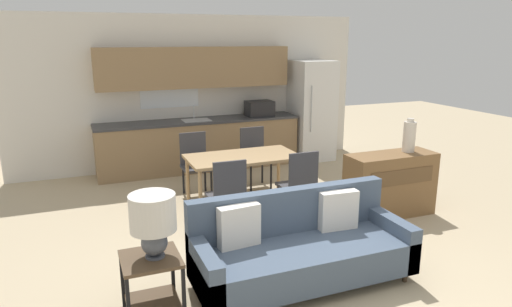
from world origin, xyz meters
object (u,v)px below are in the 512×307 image
at_px(dining_chair_near_right, 299,182).
at_px(dining_chair_far_left, 195,162).
at_px(couch, 299,248).
at_px(refrigerator, 312,110).
at_px(dining_table, 243,160).
at_px(side_table, 152,276).
at_px(credenza, 390,184).
at_px(dining_chair_near_left, 227,193).
at_px(vase, 409,136).
at_px(table_lamp, 153,219).
at_px(dining_chair_far_right, 255,155).

bearing_deg(dining_chair_near_right, dining_chair_far_left, -55.80).
xyz_separation_m(couch, dining_chair_near_right, (0.69, 1.36, 0.17)).
relative_size(refrigerator, dining_table, 1.24).
xyz_separation_m(dining_table, dining_chair_far_left, (-0.49, 0.73, -0.15)).
xyz_separation_m(side_table, credenza, (3.31, 1.13, 0.06)).
distance_m(credenza, dining_chair_near_left, 2.20).
relative_size(side_table, vase, 1.21).
bearing_deg(dining_table, table_lamp, -126.07).
relative_size(side_table, dining_chair_far_right, 0.58).
bearing_deg(refrigerator, side_table, -132.33).
xyz_separation_m(side_table, vase, (3.59, 1.16, 0.68)).
bearing_deg(dining_table, dining_chair_far_left, 123.97).
bearing_deg(dining_chair_far_left, credenza, -38.95).
xyz_separation_m(side_table, dining_chair_far_right, (2.11, 2.94, 0.15)).
xyz_separation_m(credenza, dining_chair_near_right, (-1.21, 0.28, 0.09)).
distance_m(couch, table_lamp, 1.48).
relative_size(couch, vase, 4.70).
bearing_deg(dining_table, side_table, -126.80).
distance_m(refrigerator, couch, 4.74).
bearing_deg(side_table, credenza, 18.89).
bearing_deg(couch, side_table, -177.85).
bearing_deg(dining_chair_far_right, dining_chair_far_left, -178.41).
xyz_separation_m(couch, table_lamp, (-1.38, -0.06, 0.54)).
distance_m(couch, dining_chair_near_right, 1.53).
bearing_deg(refrigerator, dining_table, -137.48).
distance_m(side_table, dining_chair_near_right, 2.54).
xyz_separation_m(table_lamp, dining_chair_near_left, (1.09, 1.38, -0.37)).
distance_m(refrigerator, side_table, 5.62).
distance_m(vase, dining_chair_near_right, 1.60).
bearing_deg(vase, couch, -152.99).
distance_m(dining_chair_near_right, dining_chair_far_right, 1.52).
relative_size(refrigerator, couch, 0.90).
bearing_deg(couch, table_lamp, -177.61).
distance_m(couch, side_table, 1.42).
distance_m(table_lamp, dining_chair_far_right, 3.61).
bearing_deg(dining_chair_near_left, couch, 104.04).
height_order(couch, dining_chair_near_left, dining_chair_near_left).
relative_size(table_lamp, dining_chair_far_left, 0.59).
height_order(dining_table, dining_chair_near_right, dining_chair_near_right).
height_order(table_lamp, dining_chair_near_right, table_lamp).
relative_size(dining_chair_near_right, dining_chair_near_left, 1.00).
relative_size(dining_table, vase, 3.43).
bearing_deg(couch, credenza, 29.72).
height_order(table_lamp, credenza, table_lamp).
height_order(vase, dining_chair_near_left, vase).
relative_size(credenza, dining_chair_far_left, 1.28).
distance_m(dining_table, couch, 2.15).
relative_size(dining_chair_far_left, dining_chair_near_right, 1.00).
distance_m(dining_table, dining_chair_far_right, 0.92).
xyz_separation_m(refrigerator, table_lamp, (-3.72, -4.13, -0.07)).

